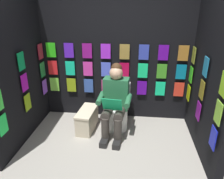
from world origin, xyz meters
TOP-DOWN VIEW (x-y plane):
  - display_wall_back at (0.00, -1.73)m, footprint 2.75×0.14m
  - display_wall_left at (-1.37, -0.84)m, footprint 0.14×1.69m
  - display_wall_right at (1.37, -0.84)m, footprint 0.14×1.69m
  - toilet at (-0.08, -1.28)m, footprint 0.43×0.57m
  - person_reading at (-0.06, -1.06)m, footprint 0.55×0.71m
  - comic_longbox_near at (0.43, -1.14)m, footprint 0.31×0.61m

SIDE VIEW (x-z plane):
  - comic_longbox_near at x=0.43m, z-range 0.00..0.37m
  - toilet at x=-0.08m, z-range -0.06..0.71m
  - person_reading at x=-0.06m, z-range 0.00..1.20m
  - display_wall_back at x=0.00m, z-range 0.00..2.29m
  - display_wall_left at x=-1.37m, z-range 0.00..2.29m
  - display_wall_right at x=1.37m, z-range 0.00..2.29m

